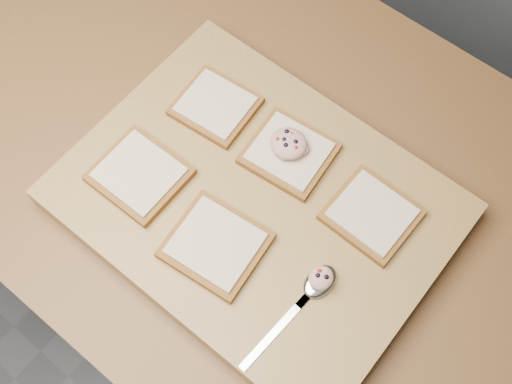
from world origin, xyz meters
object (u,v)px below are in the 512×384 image
cutting_board (256,204)px  bread_far_center (289,153)px  spoon (314,289)px  tuna_salad_dollop (289,143)px

cutting_board → bread_far_center: bread_far_center is taller
cutting_board → spoon: spoon is taller
bread_far_center → tuna_salad_dollop: size_ratio=2.35×
spoon → cutting_board: bearing=158.6°
bread_far_center → cutting_board: bearing=-86.2°
cutting_board → bread_far_center: 0.09m
tuna_salad_dollop → spoon: (0.16, -0.15, -0.03)m
spoon → tuna_salad_dollop: bearing=137.2°
tuna_salad_dollop → spoon: 0.22m
cutting_board → tuna_salad_dollop: bearing=96.4°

